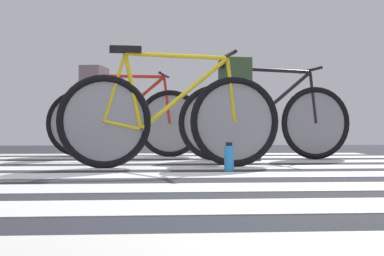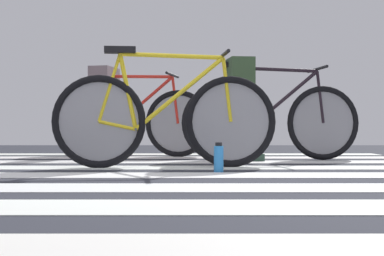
# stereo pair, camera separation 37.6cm
# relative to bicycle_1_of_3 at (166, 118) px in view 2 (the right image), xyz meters

# --- Properties ---
(ground) EXTENTS (18.00, 14.00, 0.02)m
(ground) POSITION_rel_bicycle_1_of_3_xyz_m (-0.08, -0.90, -0.40)
(ground) COLOR #262730
(crosswalk_markings) EXTENTS (5.49, 6.55, 0.00)m
(crosswalk_markings) POSITION_rel_bicycle_1_of_3_xyz_m (-0.07, -0.75, -0.38)
(crosswalk_markings) COLOR silver
(crosswalk_markings) RESTS_ON ground
(bicycle_1_of_3) EXTENTS (1.73, 0.52, 0.93)m
(bicycle_1_of_3) POSITION_rel_bicycle_1_of_3_xyz_m (0.00, 0.00, 0.00)
(bicycle_1_of_3) COLOR black
(bicycle_1_of_3) RESTS_ON ground
(bicycle_2_of_3) EXTENTS (1.73, 0.52, 0.93)m
(bicycle_2_of_3) POSITION_rel_bicycle_1_of_3_xyz_m (0.97, 1.05, 0.00)
(bicycle_2_of_3) COLOR black
(bicycle_2_of_3) RESTS_ON ground
(cyclist_2_of_3) EXTENTS (0.36, 0.44, 0.96)m
(cyclist_2_of_3) POSITION_rel_bicycle_1_of_3_xyz_m (0.66, 1.00, 0.24)
(cyclist_2_of_3) COLOR #A87A5B
(cyclist_2_of_3) RESTS_ON ground
(bicycle_3_of_3) EXTENTS (1.71, 0.56, 0.93)m
(bicycle_3_of_3) POSITION_rel_bicycle_1_of_3_xyz_m (-0.45, 1.81, 0.00)
(bicycle_3_of_3) COLOR black
(bicycle_3_of_3) RESTS_ON ground
(cyclist_3_of_3) EXTENTS (0.38, 0.45, 0.97)m
(cyclist_3_of_3) POSITION_rel_bicycle_1_of_3_xyz_m (-0.75, 1.88, 0.25)
(cyclist_3_of_3) COLOR tan
(cyclist_3_of_3) RESTS_ON ground
(water_bottle) EXTENTS (0.07, 0.07, 0.21)m
(water_bottle) POSITION_rel_bicycle_1_of_3_xyz_m (0.39, -0.47, -0.29)
(water_bottle) COLOR #2F8AE0
(water_bottle) RESTS_ON ground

